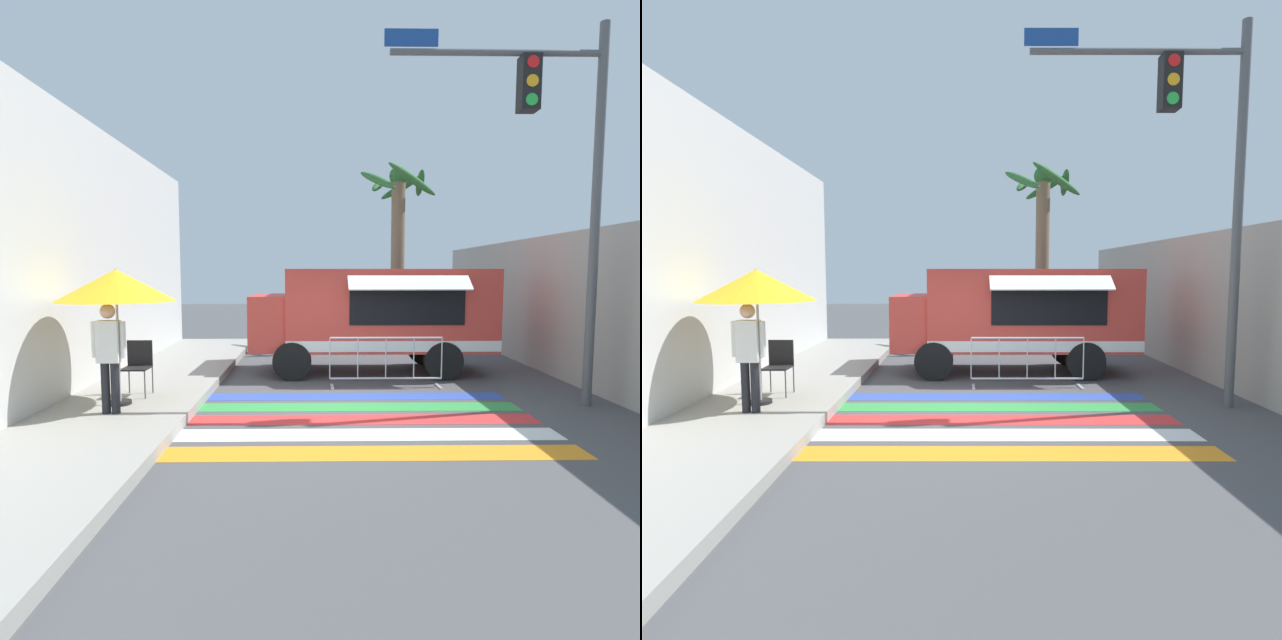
% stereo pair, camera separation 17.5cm
% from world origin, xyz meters
% --- Properties ---
extents(ground_plane, '(60.00, 60.00, 0.00)m').
position_xyz_m(ground_plane, '(0.00, 0.00, 0.00)').
color(ground_plane, '#4C4C4F').
extents(sidewalk_left, '(4.40, 16.00, 0.18)m').
position_xyz_m(sidewalk_left, '(-4.60, 0.00, 0.09)').
color(sidewalk_left, '#99968E').
rests_on(sidewalk_left, ground_plane).
extents(building_left_facade, '(0.25, 16.00, 5.32)m').
position_xyz_m(building_left_facade, '(-4.91, 0.00, 2.66)').
color(building_left_facade, silver).
rests_on(building_left_facade, ground_plane).
extents(concrete_wall_right, '(0.20, 16.00, 3.25)m').
position_xyz_m(concrete_wall_right, '(5.18, 3.00, 1.63)').
color(concrete_wall_right, '#A39E93').
rests_on(concrete_wall_right, ground_plane).
extents(crosswalk_painted, '(6.40, 3.60, 0.01)m').
position_xyz_m(crosswalk_painted, '(0.00, -0.73, 0.00)').
color(crosswalk_painted, orange).
rests_on(crosswalk_painted, ground_plane).
extents(food_truck, '(5.58, 2.53, 2.46)m').
position_xyz_m(food_truck, '(0.92, 3.20, 1.44)').
color(food_truck, '#D13D33').
rests_on(food_truck, ground_plane).
extents(traffic_signal_pole, '(3.79, 0.29, 6.56)m').
position_xyz_m(traffic_signal_pole, '(3.80, 0.07, 4.36)').
color(traffic_signal_pole, '#515456').
rests_on(traffic_signal_pole, ground_plane).
extents(patio_umbrella, '(1.90, 1.90, 2.25)m').
position_xyz_m(patio_umbrella, '(-3.65, -0.37, 2.16)').
color(patio_umbrella, black).
rests_on(patio_umbrella, sidewalk_left).
extents(folding_chair, '(0.45, 0.45, 0.97)m').
position_xyz_m(folding_chair, '(-3.58, 0.31, 0.77)').
color(folding_chair, '#4C4C51').
rests_on(folding_chair, sidewalk_left).
extents(vendor_person, '(0.53, 0.23, 1.72)m').
position_xyz_m(vendor_person, '(-3.59, -0.91, 1.16)').
color(vendor_person, black).
rests_on(vendor_person, sidewalk_left).
extents(barricade_front, '(2.34, 0.44, 1.06)m').
position_xyz_m(barricade_front, '(1.08, 1.55, 0.53)').
color(barricade_front, '#B7BABF').
rests_on(barricade_front, ground_plane).
extents(palm_tree, '(2.41, 2.28, 5.72)m').
position_xyz_m(palm_tree, '(2.28, 7.37, 3.68)').
color(palm_tree, '#7A664C').
rests_on(palm_tree, ground_plane).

